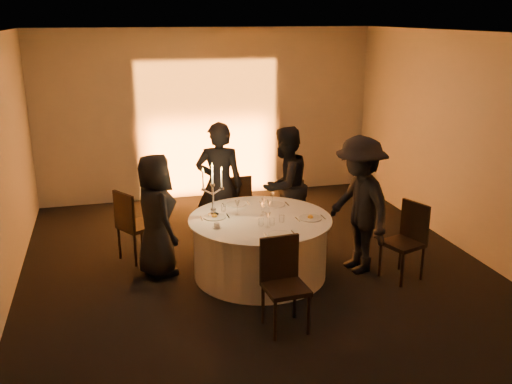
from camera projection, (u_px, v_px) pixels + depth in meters
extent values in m
plane|color=black|center=(260.00, 274.00, 7.36)|extent=(7.00, 7.00, 0.00)
plane|color=white|center=(261.00, 33.00, 6.47)|extent=(7.00, 7.00, 0.00)
plane|color=#BBB6AD|center=(208.00, 115.00, 10.14)|extent=(7.00, 0.00, 7.00)
plane|color=#BBB6AD|center=(404.00, 290.00, 3.69)|extent=(7.00, 0.00, 7.00)
plane|color=#BBB6AD|center=(475.00, 147.00, 7.65)|extent=(0.00, 7.00, 7.00)
cube|color=black|center=(213.00, 197.00, 10.30)|extent=(0.25, 0.12, 0.10)
cylinder|color=black|center=(260.00, 273.00, 7.36)|extent=(0.60, 0.60, 0.03)
cylinder|color=black|center=(260.00, 247.00, 7.25)|extent=(0.20, 0.20, 0.75)
cylinder|color=white|center=(260.00, 247.00, 7.25)|extent=(1.68, 1.68, 0.75)
cylinder|color=white|center=(260.00, 219.00, 7.13)|extent=(1.80, 1.80, 0.02)
cube|color=black|center=(138.00, 226.00, 7.70)|extent=(0.59, 0.59, 0.05)
cube|color=black|center=(124.00, 211.00, 7.48)|extent=(0.26, 0.39, 0.49)
cylinder|color=black|center=(158.00, 242.00, 7.78)|extent=(0.04, 0.04, 0.46)
cylinder|color=black|center=(142.00, 235.00, 8.02)|extent=(0.04, 0.04, 0.46)
cylinder|color=black|center=(135.00, 250.00, 7.52)|extent=(0.04, 0.04, 0.46)
cylinder|color=black|center=(119.00, 243.00, 7.76)|extent=(0.04, 0.04, 0.46)
cube|color=black|center=(234.00, 207.00, 8.46)|extent=(0.44, 0.44, 0.05)
cube|color=black|center=(237.00, 193.00, 8.20)|extent=(0.43, 0.05, 0.50)
cylinder|color=black|center=(244.00, 217.00, 8.75)|extent=(0.04, 0.04, 0.46)
cylinder|color=black|center=(220.00, 219.00, 8.66)|extent=(0.04, 0.04, 0.46)
cylinder|color=black|center=(249.00, 225.00, 8.41)|extent=(0.04, 0.04, 0.46)
cylinder|color=black|center=(225.00, 227.00, 8.32)|extent=(0.04, 0.04, 0.46)
cube|color=black|center=(285.00, 210.00, 8.48)|extent=(0.53, 0.53, 0.05)
cube|color=black|center=(294.00, 197.00, 8.30)|extent=(0.35, 0.23, 0.44)
cylinder|color=black|center=(284.00, 218.00, 8.77)|extent=(0.04, 0.04, 0.42)
cylinder|color=black|center=(269.00, 223.00, 8.55)|extent=(0.04, 0.04, 0.42)
cylinder|color=black|center=(300.00, 223.00, 8.55)|extent=(0.04, 0.04, 0.42)
cylinder|color=black|center=(286.00, 229.00, 8.33)|extent=(0.04, 0.04, 0.42)
cube|color=black|center=(402.00, 244.00, 7.12)|extent=(0.54, 0.54, 0.05)
cube|color=black|center=(415.00, 221.00, 7.14)|extent=(0.17, 0.42, 0.49)
cylinder|color=black|center=(380.00, 260.00, 7.24)|extent=(0.04, 0.04, 0.46)
cylinder|color=black|center=(402.00, 270.00, 6.94)|extent=(0.04, 0.04, 0.46)
cylinder|color=black|center=(400.00, 253.00, 7.43)|extent=(0.04, 0.04, 0.46)
cylinder|color=black|center=(422.00, 263.00, 7.14)|extent=(0.04, 0.04, 0.46)
cube|color=black|center=(286.00, 288.00, 5.94)|extent=(0.46, 0.46, 0.05)
cube|color=black|center=(279.00, 258.00, 6.04)|extent=(0.43, 0.07, 0.49)
cylinder|color=black|center=(275.00, 320.00, 5.79)|extent=(0.04, 0.04, 0.46)
cylinder|color=black|center=(309.00, 315.00, 5.91)|extent=(0.04, 0.04, 0.46)
cylinder|color=black|center=(263.00, 304.00, 6.13)|extent=(0.04, 0.04, 0.46)
cylinder|color=black|center=(295.00, 298.00, 6.24)|extent=(0.04, 0.04, 0.46)
imported|color=black|center=(156.00, 216.00, 7.15)|extent=(0.70, 0.88, 1.58)
imported|color=black|center=(219.00, 185.00, 8.02)|extent=(0.75, 0.59, 1.81)
imported|color=black|center=(285.00, 185.00, 8.19)|extent=(1.05, 0.99, 1.71)
imported|color=black|center=(359.00, 205.00, 7.24)|extent=(0.82, 1.23, 1.78)
cylinder|color=white|center=(215.00, 217.00, 7.14)|extent=(0.28, 0.28, 0.01)
cube|color=silver|center=(201.00, 218.00, 7.10)|extent=(0.01, 0.17, 0.01)
cube|color=silver|center=(228.00, 216.00, 7.18)|extent=(0.02, 0.17, 0.01)
sphere|color=#FFAC20|center=(215.00, 214.00, 7.13)|extent=(0.07, 0.07, 0.07)
cylinder|color=white|center=(236.00, 204.00, 7.63)|extent=(0.27, 0.27, 0.01)
cube|color=silver|center=(224.00, 205.00, 7.58)|extent=(0.02, 0.17, 0.01)
cube|color=silver|center=(248.00, 203.00, 7.67)|extent=(0.01, 0.17, 0.01)
cylinder|color=white|center=(275.00, 205.00, 7.60)|extent=(0.27, 0.27, 0.01)
cube|color=silver|center=(262.00, 206.00, 7.56)|extent=(0.02, 0.17, 0.01)
cube|color=silver|center=(287.00, 204.00, 7.64)|extent=(0.02, 0.17, 0.01)
cylinder|color=white|center=(310.00, 218.00, 7.10)|extent=(0.29, 0.29, 0.01)
cube|color=silver|center=(297.00, 219.00, 7.06)|extent=(0.02, 0.17, 0.01)
cube|color=silver|center=(323.00, 217.00, 7.14)|extent=(0.01, 0.17, 0.01)
sphere|color=#FFAC20|center=(310.00, 215.00, 7.09)|extent=(0.07, 0.07, 0.07)
cylinder|color=white|center=(280.00, 235.00, 6.58)|extent=(0.28, 0.28, 0.01)
cube|color=silver|center=(266.00, 236.00, 6.53)|extent=(0.02, 0.17, 0.01)
cube|color=silver|center=(294.00, 233.00, 6.62)|extent=(0.02, 0.17, 0.01)
cylinder|color=white|center=(217.00, 227.00, 6.81)|extent=(0.11, 0.11, 0.01)
cylinder|color=white|center=(217.00, 225.00, 6.80)|extent=(0.07, 0.07, 0.06)
cylinder|color=silver|center=(213.00, 215.00, 7.21)|extent=(0.14, 0.14, 0.02)
sphere|color=silver|center=(213.00, 210.00, 7.19)|extent=(0.07, 0.07, 0.07)
cylinder|color=silver|center=(213.00, 200.00, 7.15)|extent=(0.03, 0.03, 0.36)
cylinder|color=silver|center=(213.00, 185.00, 7.09)|extent=(0.06, 0.06, 0.03)
cylinder|color=white|center=(212.00, 175.00, 7.06)|extent=(0.02, 0.02, 0.23)
cone|color=#F5A42C|center=(212.00, 164.00, 7.01)|extent=(0.02, 0.02, 0.04)
cylinder|color=silver|center=(208.00, 192.00, 7.10)|extent=(0.13, 0.02, 0.09)
cylinder|color=silver|center=(203.00, 189.00, 7.08)|extent=(0.06, 0.06, 0.03)
cylinder|color=white|center=(203.00, 180.00, 7.04)|extent=(0.02, 0.02, 0.23)
cone|color=#F5A42C|center=(203.00, 169.00, 7.00)|extent=(0.02, 0.02, 0.04)
cylinder|color=silver|center=(217.00, 191.00, 7.13)|extent=(0.13, 0.02, 0.09)
cylinder|color=silver|center=(222.00, 188.00, 7.14)|extent=(0.06, 0.06, 0.03)
cylinder|color=white|center=(222.00, 179.00, 7.10)|extent=(0.02, 0.02, 0.23)
cone|color=#F5A42C|center=(222.00, 168.00, 7.06)|extent=(0.02, 0.02, 0.04)
cylinder|color=white|center=(269.00, 214.00, 7.27)|extent=(0.06, 0.06, 0.01)
cylinder|color=white|center=(269.00, 210.00, 7.25)|extent=(0.01, 0.01, 0.10)
cone|color=white|center=(269.00, 203.00, 7.23)|extent=(0.07, 0.07, 0.09)
cylinder|color=white|center=(264.00, 212.00, 7.33)|extent=(0.06, 0.06, 0.01)
cylinder|color=white|center=(264.00, 208.00, 7.32)|extent=(0.01, 0.01, 0.10)
cone|color=white|center=(264.00, 202.00, 7.29)|extent=(0.07, 0.07, 0.09)
cylinder|color=white|center=(268.00, 227.00, 6.81)|extent=(0.06, 0.06, 0.01)
cylinder|color=white|center=(268.00, 223.00, 6.79)|extent=(0.01, 0.01, 0.10)
cone|color=white|center=(268.00, 216.00, 6.77)|extent=(0.07, 0.07, 0.09)
cylinder|color=white|center=(237.00, 215.00, 7.24)|extent=(0.06, 0.06, 0.01)
cylinder|color=white|center=(237.00, 211.00, 7.23)|extent=(0.01, 0.01, 0.10)
cone|color=white|center=(237.00, 204.00, 7.20)|extent=(0.07, 0.07, 0.09)
cylinder|color=white|center=(272.00, 206.00, 7.57)|extent=(0.06, 0.06, 0.01)
cylinder|color=white|center=(272.00, 202.00, 7.56)|extent=(0.01, 0.01, 0.10)
cone|color=white|center=(272.00, 196.00, 7.53)|extent=(0.07, 0.07, 0.09)
cylinder|color=white|center=(262.00, 215.00, 7.21)|extent=(0.06, 0.06, 0.01)
cylinder|color=white|center=(262.00, 211.00, 7.20)|extent=(0.01, 0.01, 0.10)
cone|color=white|center=(262.00, 205.00, 7.17)|extent=(0.07, 0.07, 0.09)
cylinder|color=white|center=(282.00, 219.00, 6.98)|extent=(0.07, 0.07, 0.09)
cylinder|color=white|center=(272.00, 222.00, 6.87)|extent=(0.07, 0.07, 0.09)
cylinder|color=white|center=(261.00, 222.00, 6.86)|extent=(0.07, 0.07, 0.09)
cylinder|color=white|center=(223.00, 208.00, 7.37)|extent=(0.07, 0.07, 0.09)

